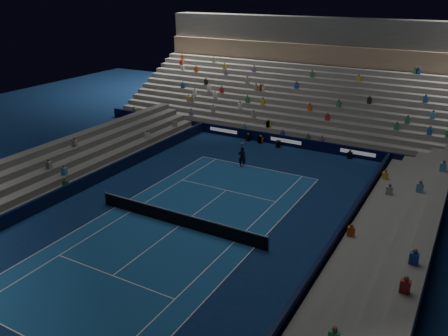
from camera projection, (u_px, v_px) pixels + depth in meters
ground at (179, 226)px, 30.17m from camera, size 90.00×90.00×0.00m
court_surface at (179, 226)px, 30.17m from camera, size 10.97×23.77×0.01m
sponsor_barrier_far at (286, 141)px, 44.96m from camera, size 44.00×0.25×1.00m
sponsor_barrier_east at (323, 259)px, 25.58m from camera, size 0.25×37.00×1.00m
sponsor_barrier_west at (72, 189)px, 34.39m from camera, size 0.25×37.00×1.00m
grandstand_main at (319, 93)px, 51.51m from camera, size 44.00×15.20×11.20m
grandstand_east at (388, 271)px, 23.85m from camera, size 5.00×37.00×2.50m
grandstand_west at (39, 175)px, 35.81m from camera, size 5.00×37.00×2.50m
tennis_net at (179, 219)px, 29.98m from camera, size 12.90×0.10×1.10m
tennis_player at (242, 157)px, 39.66m from camera, size 0.77×0.66×1.78m
broadcast_camera at (278, 144)px, 44.71m from camera, size 0.61×0.97×0.60m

